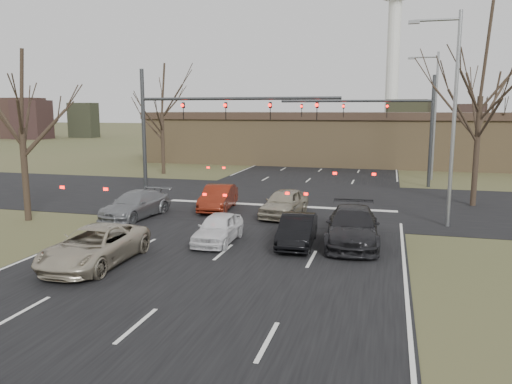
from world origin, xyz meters
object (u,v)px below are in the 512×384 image
car_silver_suv (95,246)px  car_charcoal_sedan (353,226)px  car_white_sedan (218,228)px  streetlight_right_far (433,109)px  mast_arm_near (193,118)px  car_silver_ahead (284,203)px  building (349,138)px  car_grey_ahead (135,205)px  car_red_ahead (218,198)px  streetlight_right_near (451,109)px  car_black_hatch (297,230)px  mast_arm_far (391,117)px

car_silver_suv → car_charcoal_sedan: 10.26m
car_white_sedan → streetlight_right_far: bearing=64.9°
streetlight_right_far → car_charcoal_sedan: bearing=-101.9°
mast_arm_near → car_silver_ahead: size_ratio=2.87×
building → mast_arm_near: (-7.23, -25.00, 2.41)m
car_grey_ahead → car_red_ahead: size_ratio=1.11×
streetlight_right_near → car_silver_suv: 16.78m
car_grey_ahead → car_black_hatch: bearing=-12.3°
car_red_ahead → car_black_hatch: bearing=-54.2°
building → streetlight_right_near: bearing=-76.3°
car_red_ahead → car_silver_ahead: 3.97m
streetlight_right_near → car_charcoal_sedan: bearing=-132.4°
mast_arm_near → streetlight_right_far: (14.55, 14.00, 0.51)m
car_white_sedan → car_red_ahead: size_ratio=0.87×
car_red_ahead → mast_arm_far: bearing=46.1°
building → car_black_hatch: (0.61, -33.18, -2.03)m
mast_arm_far → car_white_sedan: size_ratio=3.04×
streetlight_right_near → car_silver_ahead: (-7.91, 0.32, -4.87)m
mast_arm_far → streetlight_right_near: (2.64, -13.00, 0.57)m
car_charcoal_sedan → car_silver_ahead: 6.12m
car_charcoal_sedan → mast_arm_far: bearing=81.8°
mast_arm_far → car_silver_suv: 25.21m
car_black_hatch → car_charcoal_sedan: car_charcoal_sedan is taller
building → car_white_sedan: (-2.69, -33.61, -2.04)m
streetlight_right_near → car_grey_ahead: (-15.32, -2.02, -4.91)m
streetlight_right_far → car_silver_suv: (-13.32, -26.65, -4.89)m
building → car_silver_ahead: building is taller
mast_arm_near → mast_arm_far: (11.41, 10.00, -0.06)m
car_silver_suv → car_charcoal_sedan: (8.81, 5.26, 0.07)m
building → car_silver_suv: size_ratio=8.52×
car_charcoal_sedan → streetlight_right_far: bearing=74.4°
mast_arm_near → car_charcoal_sedan: mast_arm_near is taller
car_silver_ahead → car_charcoal_sedan: bearing=-43.3°
building → streetlight_right_far: bearing=-56.4°
car_charcoal_sedan → car_silver_ahead: bearing=125.8°
car_red_ahead → building: bearing=73.0°
building → mast_arm_far: bearing=-74.4°
mast_arm_far → car_grey_ahead: mast_arm_far is taller
car_charcoal_sedan → car_grey_ahead: bearing=164.5°
streetlight_right_far → car_silver_suv: 30.20m
streetlight_right_far → car_black_hatch: streetlight_right_far is taller
building → mast_arm_far: mast_arm_far is taller
car_silver_suv → car_white_sedan: size_ratio=1.36×
building → car_silver_suv: 38.18m
car_black_hatch → car_silver_ahead: car_silver_ahead is taller
mast_arm_near → car_silver_suv: (1.23, -12.65, -4.38)m
car_white_sedan → car_charcoal_sedan: size_ratio=0.70×
mast_arm_far → car_silver_suv: size_ratio=2.23×
streetlight_right_near → car_red_ahead: bearing=175.2°
car_silver_suv → car_charcoal_sedan: bearing=29.9°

